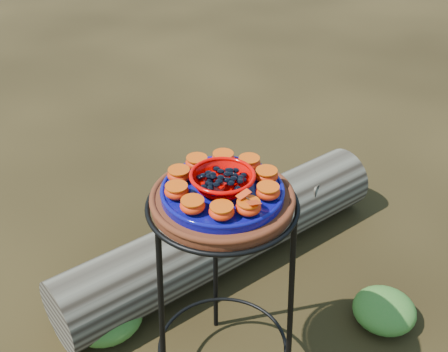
{
  "coord_description": "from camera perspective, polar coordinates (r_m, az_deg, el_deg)",
  "views": [
    {
      "loc": [
        -0.13,
        -1.17,
        1.57
      ],
      "look_at": [
        0.0,
        0.0,
        0.79
      ],
      "focal_mm": 45.0,
      "sensor_mm": 36.0,
      "label": 1
    }
  ],
  "objects": [
    {
      "name": "orange_half_7",
      "position": [
        1.4,
        -4.83,
        -1.54
      ],
      "size": [
        0.06,
        0.06,
        0.03
      ],
      "primitive_type": "ellipsoid",
      "color": "red",
      "rests_on": "cobalt_plate"
    },
    {
      "name": "orange_half_4",
      "position": [
        1.52,
        -0.09,
        1.8
      ],
      "size": [
        0.06,
        0.06,
        0.03
      ],
      "primitive_type": "ellipsoid",
      "color": "red",
      "rests_on": "cobalt_plate"
    },
    {
      "name": "orange_half_0",
      "position": [
        1.34,
        2.49,
        -3.18
      ],
      "size": [
        0.06,
        0.06,
        0.03
      ],
      "primitive_type": "ellipsoid",
      "color": "red",
      "rests_on": "cobalt_plate"
    },
    {
      "name": "orange_half_9",
      "position": [
        1.32,
        -0.24,
        -3.63
      ],
      "size": [
        0.06,
        0.06,
        0.03
      ],
      "primitive_type": "ellipsoid",
      "color": "red",
      "rests_on": "cobalt_plate"
    },
    {
      "name": "orange_half_8",
      "position": [
        1.35,
        -3.21,
        -3.01
      ],
      "size": [
        0.06,
        0.06,
        0.03
      ],
      "primitive_type": "ellipsoid",
      "color": "red",
      "rests_on": "cobalt_plate"
    },
    {
      "name": "orange_half_6",
      "position": [
        1.46,
        -4.59,
        0.12
      ],
      "size": [
        0.06,
        0.06,
        0.03
      ],
      "primitive_type": "ellipsoid",
      "color": "red",
      "rests_on": "cobalt_plate"
    },
    {
      "name": "orange_half_5",
      "position": [
        1.5,
        -2.76,
        1.36
      ],
      "size": [
        0.06,
        0.06,
        0.03
      ],
      "primitive_type": "ellipsoid",
      "color": "red",
      "rests_on": "cobalt_plate"
    },
    {
      "name": "orange_half_2",
      "position": [
        1.45,
        4.33,
        0.05
      ],
      "size": [
        0.06,
        0.06,
        0.03
      ],
      "primitive_type": "ellipsoid",
      "color": "red",
      "rests_on": "cobalt_plate"
    },
    {
      "name": "red_bowl",
      "position": [
        1.42,
        -0.16,
        -0.56
      ],
      "size": [
        0.16,
        0.16,
        0.04
      ],
      "primitive_type": null,
      "color": "#CF0200",
      "rests_on": "cobalt_plate"
    },
    {
      "name": "foliage_left",
      "position": [
        2.08,
        -12.02,
        -13.55
      ],
      "size": [
        0.27,
        0.27,
        0.14
      ],
      "primitive_type": "ellipsoid",
      "color": "#326A21",
      "rests_on": "ground"
    },
    {
      "name": "glass_gems",
      "position": [
        1.4,
        -0.16,
        0.54
      ],
      "size": [
        0.12,
        0.12,
        0.02
      ],
      "primitive_type": null,
      "color": "black",
      "rests_on": "red_bowl"
    },
    {
      "name": "orange_half_1",
      "position": [
        1.39,
        4.47,
        -1.62
      ],
      "size": [
        0.06,
        0.06,
        0.03
      ],
      "primitive_type": "ellipsoid",
      "color": "red",
      "rests_on": "cobalt_plate"
    },
    {
      "name": "butterfly",
      "position": [
        1.33,
        2.51,
        -2.36
      ],
      "size": [
        0.09,
        0.08,
        0.01
      ],
      "primitive_type": null,
      "rotation": [
        0.0,
        0.0,
        0.48
      ],
      "color": "red",
      "rests_on": "orange_half_0"
    },
    {
      "name": "cobalt_plate",
      "position": [
        1.44,
        -0.16,
        -1.64
      ],
      "size": [
        0.32,
        0.32,
        0.02
      ],
      "primitive_type": "cylinder",
      "color": "#040065",
      "rests_on": "terracotta_saucer"
    },
    {
      "name": "orange_half_3",
      "position": [
        1.5,
        2.57,
        1.32
      ],
      "size": [
        0.06,
        0.06,
        0.03
      ],
      "primitive_type": "ellipsoid",
      "color": "red",
      "rests_on": "cobalt_plate"
    },
    {
      "name": "foliage_right",
      "position": [
        2.15,
        15.99,
        -12.89
      ],
      "size": [
        0.23,
        0.23,
        0.11
      ],
      "primitive_type": "ellipsoid",
      "color": "#326A21",
      "rests_on": "ground"
    },
    {
      "name": "terracotta_saucer",
      "position": [
        1.45,
        -0.16,
        -2.46
      ],
      "size": [
        0.37,
        0.37,
        0.03
      ],
      "primitive_type": "cylinder",
      "color": "#50270C",
      "rests_on": "plant_stand"
    },
    {
      "name": "plant_stand",
      "position": [
        1.69,
        -0.14,
        -12.51
      ],
      "size": [
        0.44,
        0.44,
        0.7
      ],
      "primitive_type": null,
      "color": "black",
      "rests_on": "ground"
    },
    {
      "name": "driftwood_log",
      "position": [
        2.25,
        0.04,
        -6.09
      ],
      "size": [
        1.41,
        1.05,
        0.27
      ],
      "primitive_type": null,
      "rotation": [
        0.0,
        0.0,
        0.54
      ],
      "color": "black",
      "rests_on": "ground"
    },
    {
      "name": "foliage_back",
      "position": [
        2.23,
        -6.08,
        -8.54
      ],
      "size": [
        0.33,
        0.33,
        0.16
      ],
      "primitive_type": "ellipsoid",
      "color": "#326A21",
      "rests_on": "ground"
    }
  ]
}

